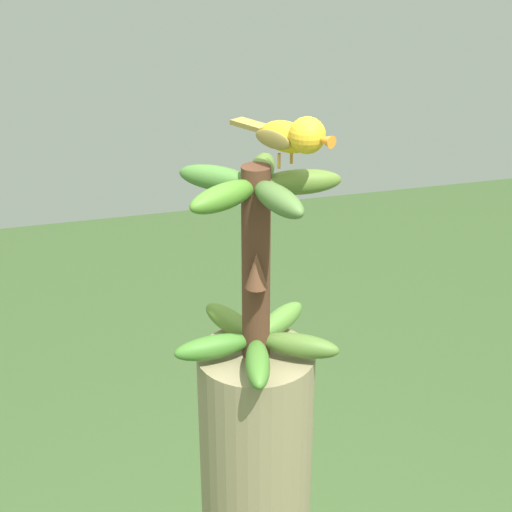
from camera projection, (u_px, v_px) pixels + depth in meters
name	position (u px, v px, depth m)	size (l,w,h in m)	color
banana_bunch	(256.00, 266.00, 1.31)	(0.29, 0.29, 0.34)	#4C2D1E
perched_bird	(294.00, 136.00, 1.20)	(0.12, 0.19, 0.09)	#C68933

